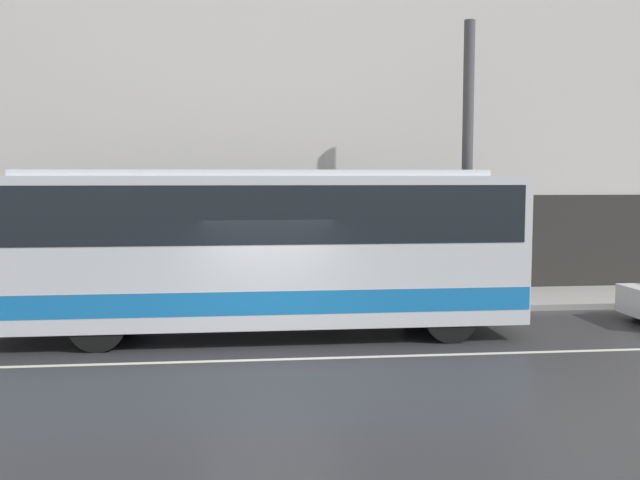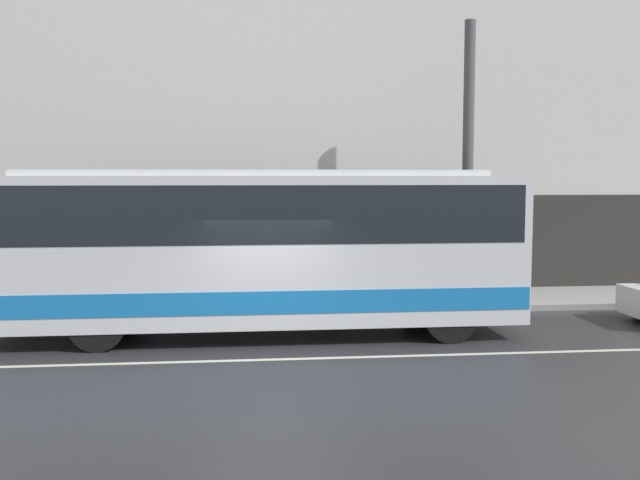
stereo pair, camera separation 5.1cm
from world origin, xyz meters
TOP-DOWN VIEW (x-y plane):
  - ground_plane at (0.00, 0.00)m, footprint 60.00×60.00m
  - sidewalk at (0.00, 5.43)m, footprint 60.00×2.87m
  - building_facade at (0.00, 7.01)m, footprint 60.00×0.35m
  - lane_stripe at (0.00, 0.00)m, footprint 54.00×0.14m
  - transit_bus at (-0.19, 2.09)m, footprint 10.91×2.53m
  - utility_pole_near at (5.15, 4.75)m, footprint 0.28×0.28m
  - pedestrian_waiting at (-2.84, 4.84)m, footprint 0.36×0.36m

SIDE VIEW (x-z plane):
  - ground_plane at x=0.00m, z-range 0.00..0.00m
  - lane_stripe at x=0.00m, z-range 0.00..0.01m
  - sidewalk at x=0.00m, z-range 0.00..0.15m
  - pedestrian_waiting at x=-2.84m, z-range 0.09..1.72m
  - transit_bus at x=-0.19m, z-range 0.22..3.68m
  - utility_pole_near at x=5.15m, z-range 0.15..7.18m
  - building_facade at x=0.00m, z-range -0.21..12.53m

